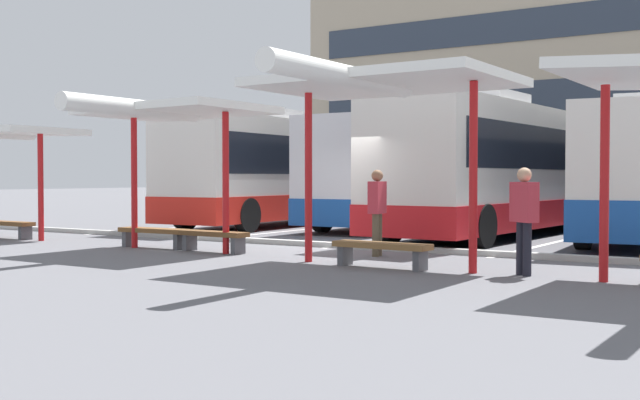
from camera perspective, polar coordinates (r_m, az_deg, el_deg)
name	(u,v)px	position (r m, az deg, el deg)	size (l,w,h in m)	color
ground_plane	(336,247)	(18.41, 1.16, -3.35)	(160.00, 160.00, 0.00)	slate
terminal_building	(635,75)	(49.55, 21.60, 8.33)	(34.33, 15.50, 17.66)	tan
coach_bus_0	(290,172)	(27.08, -2.17, 1.99)	(3.09, 11.63, 3.79)	silver
coach_bus_1	(414,174)	(26.11, 6.71, 1.86)	(2.88, 11.10, 3.66)	silver
coach_bus_2	(510,170)	(22.93, 13.41, 2.08)	(3.11, 12.54, 3.82)	silver
lane_stripe_0	(242,223)	(28.14, -5.59, -1.61)	(0.16, 14.00, 0.01)	white
lane_stripe_1	(337,226)	(25.90, 1.22, -1.89)	(0.16, 14.00, 0.01)	white
lane_stripe_2	(449,231)	(24.09, 9.18, -2.17)	(0.16, 14.00, 0.01)	white
lane_stripe_3	(582,236)	(22.82, 18.23, -2.45)	(0.16, 14.00, 0.01)	white
bench_0	(5,225)	(22.35, -21.59, -1.70)	(1.99, 0.46, 0.45)	brown
waiting_shelter_1	(169,114)	(17.44, -10.74, 6.06)	(3.67, 4.55, 3.19)	red
bench_1	(154,233)	(18.37, -11.78, -2.33)	(1.86, 0.47, 0.45)	brown
bench_2	(213,237)	(17.11, -7.63, -2.61)	(1.71, 0.50, 0.45)	brown
waiting_shelter_2	(378,86)	(14.02, 4.19, 8.16)	(4.29, 5.16, 3.42)	red
bench_3	(381,249)	(14.10, 4.42, -3.49)	(1.87, 0.53, 0.45)	brown
platform_kerb	(330,245)	(18.17, 0.71, -3.22)	(44.00, 0.24, 0.12)	#ADADA8
waiting_passenger_0	(377,206)	(16.13, 4.11, -0.42)	(0.28, 0.53, 1.75)	brown
waiting_passenger_1	(524,212)	(13.36, 14.39, -0.87)	(0.54, 0.47, 1.76)	black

